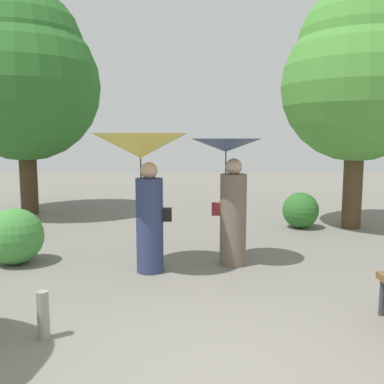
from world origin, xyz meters
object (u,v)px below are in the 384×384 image
at_px(person_left, 143,166).
at_px(tree_mid_left, 23,74).
at_px(person_right, 230,182).
at_px(path_marker_post, 43,315).
at_px(tree_near_right, 358,73).

height_order(person_left, tree_mid_left, tree_mid_left).
bearing_deg(person_left, person_right, -71.56).
distance_m(person_right, path_marker_post, 3.45).
distance_m(tree_mid_left, path_marker_post, 8.16).
relative_size(person_right, tree_near_right, 0.38).
relative_size(person_right, tree_mid_left, 0.35).
height_order(tree_mid_left, path_marker_post, tree_mid_left).
bearing_deg(path_marker_post, tree_mid_left, 110.44).
bearing_deg(path_marker_post, tree_near_right, 45.02).
relative_size(person_left, path_marker_post, 4.15).
relative_size(tree_near_right, tree_mid_left, 0.92).
bearing_deg(person_left, tree_mid_left, 40.42).
xyz_separation_m(person_right, path_marker_post, (-2.14, -2.48, -1.07)).
bearing_deg(path_marker_post, person_right, 49.18).
height_order(person_right, tree_mid_left, tree_mid_left).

